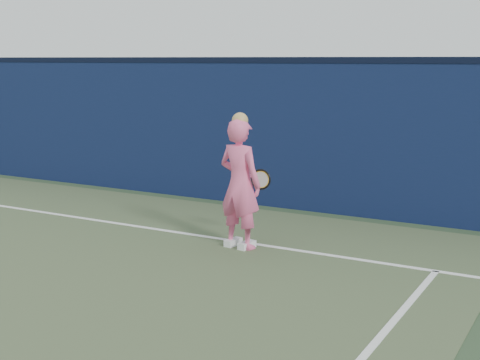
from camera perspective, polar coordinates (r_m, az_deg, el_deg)
The scene contains 4 objects.
backstop_wall at distance 12.43m, azimuth -2.69°, elevation 4.20°, with size 24.00×0.40×2.50m, color #0D1A3C.
wall_cap at distance 12.36m, azimuth -2.74°, elevation 10.20°, with size 24.00×0.42×0.10m, color black.
player at distance 9.08m, azimuth -0.00°, elevation -0.30°, with size 0.71×0.53×1.87m.
racket at distance 9.43m, azimuth 1.65°, elevation 0.02°, with size 0.55×0.14×0.30m.
Camera 1 is at (6.51, -4.01, 2.57)m, focal length 50.00 mm.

